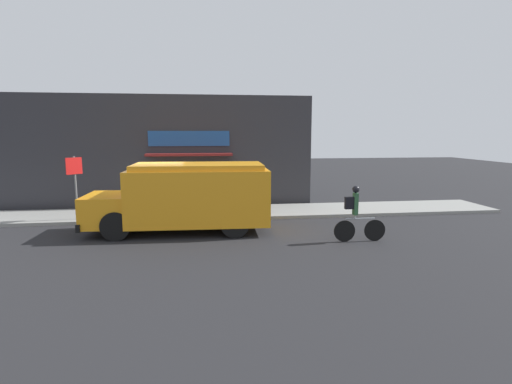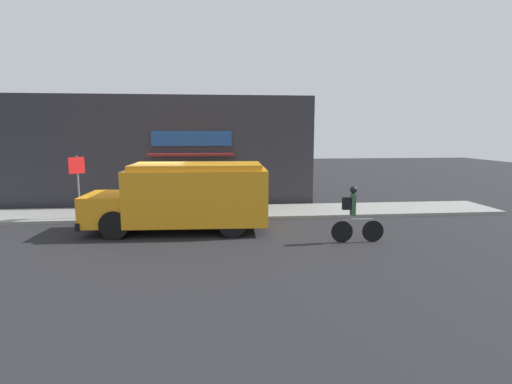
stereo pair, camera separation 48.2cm
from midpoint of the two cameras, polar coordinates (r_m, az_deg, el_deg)
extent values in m
plane|color=#232326|center=(15.13, -13.86, -4.23)|extent=(70.00, 70.00, 0.00)
cube|color=gray|center=(16.36, -13.25, -3.03)|extent=(28.00, 2.57, 0.13)
cube|color=#2D2D33|center=(17.68, -12.82, 5.57)|extent=(13.49, 0.18, 4.86)
cube|color=#1E4C93|center=(17.43, -8.39, 7.57)|extent=(3.43, 0.05, 0.64)
cube|color=maroon|center=(17.14, -8.39, 5.34)|extent=(3.60, 0.67, 0.10)
cube|color=orange|center=(13.31, -7.30, -0.51)|extent=(4.57, 2.27, 1.77)
cube|color=orange|center=(13.87, -19.45, -2.24)|extent=(1.43, 1.99, 0.98)
cube|color=orange|center=(13.19, -7.38, 3.67)|extent=(4.21, 2.08, 0.18)
cube|color=black|center=(14.13, -21.89, -3.78)|extent=(0.19, 2.07, 0.24)
cube|color=red|center=(14.70, -11.81, 0.58)|extent=(0.04, 0.44, 0.44)
cylinder|color=black|center=(14.68, -16.82, -2.95)|extent=(0.90, 0.29, 0.89)
cylinder|color=black|center=(12.98, -18.59, -4.50)|extent=(0.90, 0.29, 0.89)
cylinder|color=black|center=(14.29, -2.46, -2.89)|extent=(0.90, 0.29, 0.89)
cylinder|color=black|center=(12.55, -2.28, -4.50)|extent=(0.90, 0.29, 0.89)
cylinder|color=black|center=(12.63, 17.41, -5.37)|extent=(0.65, 0.06, 0.65)
cylinder|color=black|center=(12.31, 13.29, -5.56)|extent=(0.65, 0.06, 0.65)
cylinder|color=#999EA3|center=(12.38, 15.45, -3.78)|extent=(0.90, 0.06, 0.04)
cylinder|color=#999EA3|center=(12.31, 14.73, -3.53)|extent=(0.04, 0.04, 0.12)
cube|color=#2D5B38|center=(12.24, 14.80, -1.74)|extent=(0.13, 0.20, 0.66)
sphere|color=black|center=(12.17, 14.88, 0.32)|extent=(0.21, 0.21, 0.21)
cube|color=black|center=(12.17, 13.96, -1.61)|extent=(0.26, 0.15, 0.36)
cylinder|color=slate|center=(15.96, -23.25, 0.65)|extent=(0.07, 0.07, 2.31)
cube|color=red|center=(15.83, -23.47, 3.50)|extent=(0.45, 0.45, 0.60)
cylinder|color=#38383D|center=(16.51, -16.80, -1.50)|extent=(0.48, 0.48, 0.76)
cylinder|color=black|center=(16.45, -16.86, -0.12)|extent=(0.49, 0.49, 0.04)
camera|label=1|loc=(0.24, -89.06, 0.14)|focal=28.00mm
camera|label=2|loc=(0.24, 90.94, -0.14)|focal=28.00mm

